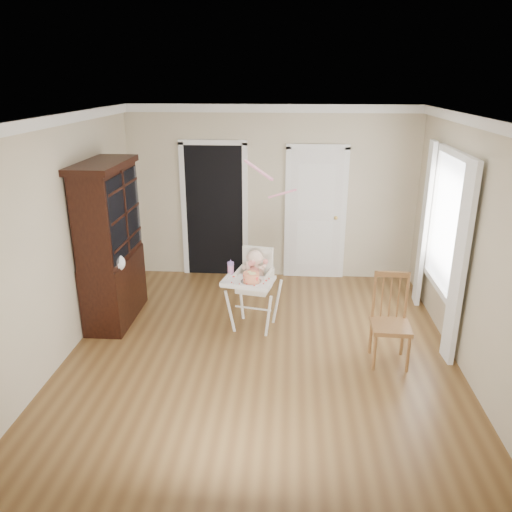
# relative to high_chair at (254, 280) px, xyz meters

# --- Properties ---
(floor) EXTENTS (5.00, 5.00, 0.00)m
(floor) POSITION_rel_high_chair_xyz_m (0.13, -0.63, -0.66)
(floor) COLOR brown
(floor) RESTS_ON ground
(ceiling) EXTENTS (5.00, 5.00, 0.00)m
(ceiling) POSITION_rel_high_chair_xyz_m (0.13, -0.63, 2.04)
(ceiling) COLOR white
(ceiling) RESTS_ON wall_back
(wall_back) EXTENTS (4.50, 0.00, 4.50)m
(wall_back) POSITION_rel_high_chair_xyz_m (0.13, 1.87, 0.69)
(wall_back) COLOR beige
(wall_back) RESTS_ON floor
(wall_left) EXTENTS (0.00, 5.00, 5.00)m
(wall_left) POSITION_rel_high_chair_xyz_m (-2.12, -0.63, 0.69)
(wall_left) COLOR beige
(wall_left) RESTS_ON floor
(wall_right) EXTENTS (0.00, 5.00, 5.00)m
(wall_right) POSITION_rel_high_chair_xyz_m (2.38, -0.63, 0.69)
(wall_right) COLOR beige
(wall_right) RESTS_ON floor
(crown_molding) EXTENTS (4.50, 5.00, 0.12)m
(crown_molding) POSITION_rel_high_chair_xyz_m (0.13, -0.63, 1.98)
(crown_molding) COLOR white
(crown_molding) RESTS_ON ceiling
(doorway) EXTENTS (1.06, 0.05, 2.22)m
(doorway) POSITION_rel_high_chair_xyz_m (-0.77, 1.85, 0.45)
(doorway) COLOR black
(doorway) RESTS_ON wall_back
(closet_door) EXTENTS (0.96, 0.09, 2.13)m
(closet_door) POSITION_rel_high_chair_xyz_m (0.83, 1.84, 0.37)
(closet_door) COLOR white
(closet_door) RESTS_ON wall_back
(window_right) EXTENTS (0.13, 1.84, 2.30)m
(window_right) POSITION_rel_high_chair_xyz_m (2.31, 0.17, 0.63)
(window_right) COLOR white
(window_right) RESTS_ON wall_right
(high_chair) EXTENTS (0.74, 0.86, 1.07)m
(high_chair) POSITION_rel_high_chair_xyz_m (0.00, 0.00, 0.00)
(high_chair) COLOR white
(high_chair) RESTS_ON floor
(baby) EXTENTS (0.30, 0.26, 0.46)m
(baby) POSITION_rel_high_chair_xyz_m (0.01, 0.03, 0.15)
(baby) COLOR beige
(baby) RESTS_ON high_chair
(cake) EXTENTS (0.25, 0.25, 0.12)m
(cake) POSITION_rel_high_chair_xyz_m (-0.01, -0.25, 0.14)
(cake) COLOR silver
(cake) RESTS_ON high_chair
(sippy_cup) EXTENTS (0.08, 0.08, 0.20)m
(sippy_cup) POSITION_rel_high_chair_xyz_m (-0.29, -0.02, 0.17)
(sippy_cup) COLOR #D381B8
(sippy_cup) RESTS_ON high_chair
(china_cabinet) EXTENTS (0.56, 1.25, 2.11)m
(china_cabinet) POSITION_rel_high_chair_xyz_m (-1.86, 0.13, 0.40)
(china_cabinet) COLOR black
(china_cabinet) RESTS_ON floor
(dining_chair) EXTENTS (0.43, 0.43, 1.04)m
(dining_chair) POSITION_rel_high_chair_xyz_m (1.59, -0.70, -0.18)
(dining_chair) COLOR brown
(dining_chair) RESTS_ON floor
(streamer) EXTENTS (0.33, 0.40, 0.15)m
(streamer) POSITION_rel_high_chair_xyz_m (0.10, -0.69, 1.51)
(streamer) COLOR pink
(streamer) RESTS_ON ceiling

